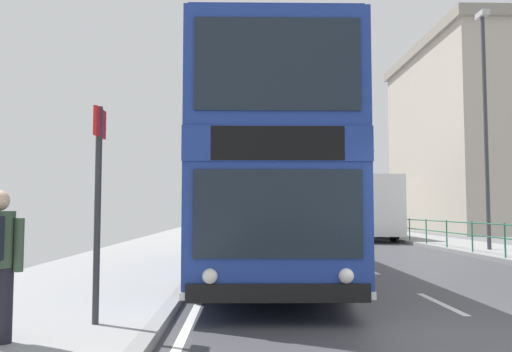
% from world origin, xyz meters
% --- Properties ---
extents(ground, '(15.80, 140.00, 0.20)m').
position_xyz_m(ground, '(-0.72, -0.00, 0.04)').
color(ground, '#424247').
extents(double_decker_bus_main, '(2.80, 10.96, 4.37)m').
position_xyz_m(double_decker_bus_main, '(-2.71, 6.30, 2.29)').
color(double_decker_bus_main, navy).
rests_on(double_decker_bus_main, ground).
extents(background_bus_far_lane, '(2.73, 10.66, 3.19)m').
position_xyz_m(background_bus_far_lane, '(2.97, 22.67, 1.74)').
color(background_bus_far_lane, white).
rests_on(background_bus_far_lane, ground).
extents(pedestrian_railing_far_kerb, '(0.05, 34.33, 1.01)m').
position_xyz_m(pedestrian_railing_far_kerb, '(4.45, 17.65, 0.83)').
color(pedestrian_railing_far_kerb, '#236B4C').
rests_on(pedestrian_railing_far_kerb, ground).
extents(bus_stop_sign_near, '(0.08, 0.44, 2.67)m').
position_xyz_m(bus_stop_sign_near, '(-5.02, 0.59, 1.78)').
color(bus_stop_sign_near, '#2D2D33').
rests_on(bus_stop_sign_near, ground).
extents(street_lamp_far_side, '(0.28, 0.60, 8.60)m').
position_xyz_m(street_lamp_far_side, '(5.49, 12.20, 5.06)').
color(street_lamp_far_side, '#38383D').
rests_on(street_lamp_far_side, ground).
extents(bare_tree_far_00, '(3.09, 3.66, 6.55)m').
position_xyz_m(bare_tree_far_00, '(6.13, 37.83, 3.32)').
color(bare_tree_far_00, '#4C3D2D').
rests_on(bare_tree_far_00, ground).
extents(background_building_00, '(13.44, 15.88, 13.63)m').
position_xyz_m(background_building_00, '(16.08, 30.95, 6.84)').
color(background_building_00, '#B2A899').
rests_on(background_building_00, ground).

